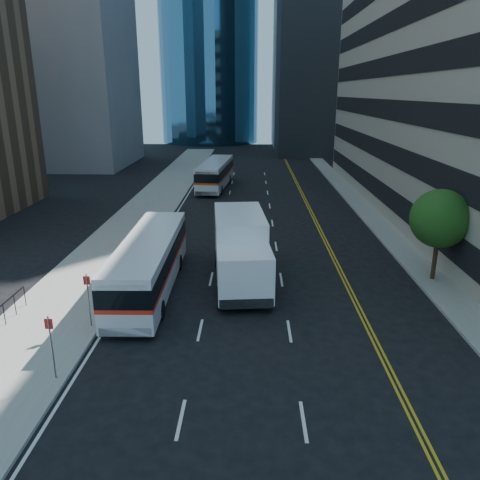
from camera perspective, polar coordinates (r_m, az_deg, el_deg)
The scene contains 8 objects.
ground at distance 19.61m, azimuth 4.99°, elevation -13.78°, with size 160.00×160.00×0.00m, color black.
sidewalk_west at distance 43.90m, azimuth -10.85°, elevation 3.97°, with size 5.00×90.00×0.15m, color gray.
sidewalk_east at distance 44.13m, azimuth 14.81°, elevation 3.77°, with size 2.00×90.00×0.15m, color gray.
midrise_west at distance 74.09m, azimuth -21.45°, elevation 22.16°, with size 18.00×18.00×35.00m, color gray.
street_tree at distance 27.54m, azimuth 23.21°, elevation 2.40°, with size 3.20×3.20×5.10m.
bus_front at distance 25.20m, azimuth -10.97°, elevation -2.70°, with size 2.62×11.30×2.91m.
bus_rear at distance 52.13m, azimuth -3.01°, elevation 8.11°, with size 3.48×11.54×2.93m.
box_truck at distance 25.56m, azimuth 0.09°, elevation -1.13°, with size 3.39×8.06×3.76m.
Camera 1 is at (-1.26, -16.71, 10.20)m, focal length 35.00 mm.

